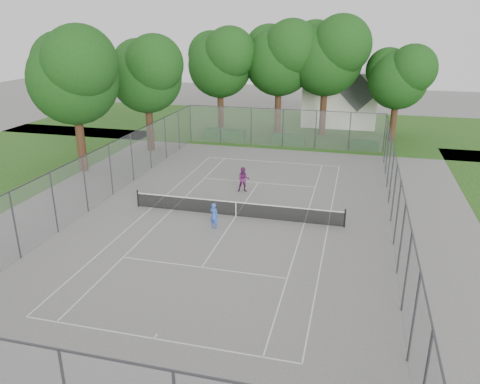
% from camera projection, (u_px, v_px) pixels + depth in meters
% --- Properties ---
extents(ground, '(120.00, 120.00, 0.00)m').
position_uv_depth(ground, '(236.00, 216.00, 28.11)').
color(ground, slate).
rests_on(ground, ground).
extents(grass_far, '(60.00, 20.00, 0.00)m').
position_uv_depth(grass_far, '(296.00, 127.00, 51.75)').
color(grass_far, '#254D16').
rests_on(grass_far, ground).
extents(court_markings, '(11.03, 23.83, 0.01)m').
position_uv_depth(court_markings, '(236.00, 216.00, 28.10)').
color(court_markings, silver).
rests_on(court_markings, ground).
extents(tennis_net, '(12.87, 0.10, 1.10)m').
position_uv_depth(tennis_net, '(236.00, 208.00, 27.93)').
color(tennis_net, black).
rests_on(tennis_net, ground).
extents(perimeter_fence, '(18.08, 34.08, 3.52)m').
position_uv_depth(perimeter_fence, '(236.00, 188.00, 27.48)').
color(perimeter_fence, '#38383D').
rests_on(perimeter_fence, ground).
extents(tree_far_left, '(7.41, 6.76, 10.65)m').
position_uv_depth(tree_far_left, '(221.00, 60.00, 46.97)').
color(tree_far_left, '#361F13').
rests_on(tree_far_left, ground).
extents(tree_far_midleft, '(7.88, 7.19, 11.33)m').
position_uv_depth(tree_far_midleft, '(280.00, 56.00, 46.46)').
color(tree_far_midleft, '#361F13').
rests_on(tree_far_midleft, ground).
extents(tree_far_midright, '(8.17, 7.46, 11.74)m').
position_uv_depth(tree_far_midright, '(328.00, 53.00, 45.45)').
color(tree_far_midright, '#361F13').
rests_on(tree_far_midright, ground).
extents(tree_far_right, '(6.37, 5.81, 9.15)m').
position_uv_depth(tree_far_right, '(400.00, 75.00, 43.63)').
color(tree_far_right, '#361F13').
rests_on(tree_far_right, ground).
extents(tree_side_back, '(7.04, 6.43, 10.13)m').
position_uv_depth(tree_side_back, '(147.00, 71.00, 40.11)').
color(tree_side_back, '#361F13').
rests_on(tree_side_back, ground).
extents(tree_side_front, '(7.61, 6.95, 10.94)m').
position_uv_depth(tree_side_front, '(73.00, 72.00, 34.12)').
color(tree_side_front, '#361F13').
rests_on(tree_side_front, ground).
extents(hedge_left, '(3.97, 1.19, 0.99)m').
position_uv_depth(hedge_left, '(225.00, 134.00, 46.19)').
color(hedge_left, '#164416').
rests_on(hedge_left, ground).
extents(hedge_mid, '(2.98, 0.85, 0.94)m').
position_uv_depth(hedge_mid, '(289.00, 139.00, 44.40)').
color(hedge_mid, '#164416').
rests_on(hedge_mid, ground).
extents(hedge_right, '(2.57, 0.94, 0.77)m').
position_uv_depth(hedge_right, '(364.00, 145.00, 42.71)').
color(hedge_right, '#164416').
rests_on(hedge_right, ground).
extents(house, '(7.88, 6.11, 9.81)m').
position_uv_depth(house, '(341.00, 89.00, 51.79)').
color(house, white).
rests_on(house, ground).
extents(girl_player, '(0.65, 0.53, 1.52)m').
position_uv_depth(girl_player, '(214.00, 216.00, 26.26)').
color(girl_player, blue).
rests_on(girl_player, ground).
extents(woman_player, '(0.98, 0.85, 1.74)m').
position_uv_depth(woman_player, '(244.00, 180.00, 31.87)').
color(woman_player, '#64215A').
rests_on(woman_player, ground).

